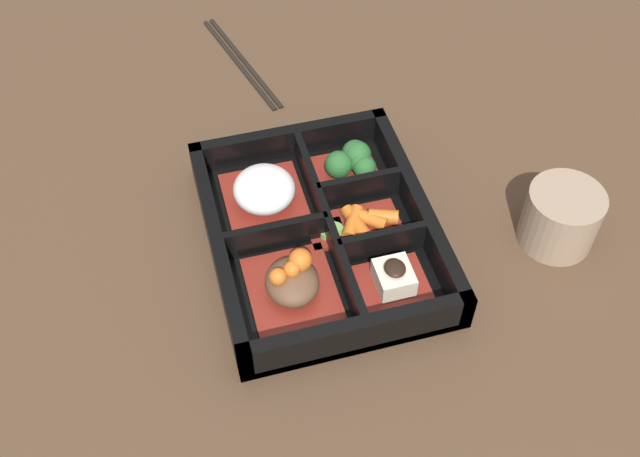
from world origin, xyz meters
The scene contains 11 objects.
ground_plane centered at (0.00, 0.00, 0.00)m, with size 3.00×3.00×0.00m, color #4C3523.
bento_base centered at (0.00, 0.00, 0.01)m, with size 0.28×0.23×0.01m.
bento_rim centered at (0.00, 0.00, 0.02)m, with size 0.28×0.23×0.05m.
bowl_stew centered at (-0.06, 0.04, 0.03)m, with size 0.10×0.09×0.05m.
bowl_rice centered at (0.06, 0.05, 0.03)m, with size 0.10×0.09×0.04m.
bowl_tofu centered at (-0.08, -0.05, 0.02)m, with size 0.07×0.07×0.04m.
bowl_carrots centered at (0.00, -0.05, 0.02)m, with size 0.06×0.07×0.02m.
bowl_greens centered at (0.08, -0.06, 0.03)m, with size 0.06×0.07×0.04m.
bowl_pickles centered at (0.00, -0.01, 0.01)m, with size 0.04×0.04×0.01m.
tea_cup centered at (-0.06, -0.24, 0.04)m, with size 0.08×0.08×0.07m.
chopsticks centered at (0.33, 0.02, 0.00)m, with size 0.21×0.07×0.01m.
Camera 1 is at (-0.48, 0.13, 0.63)m, focal length 42.00 mm.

